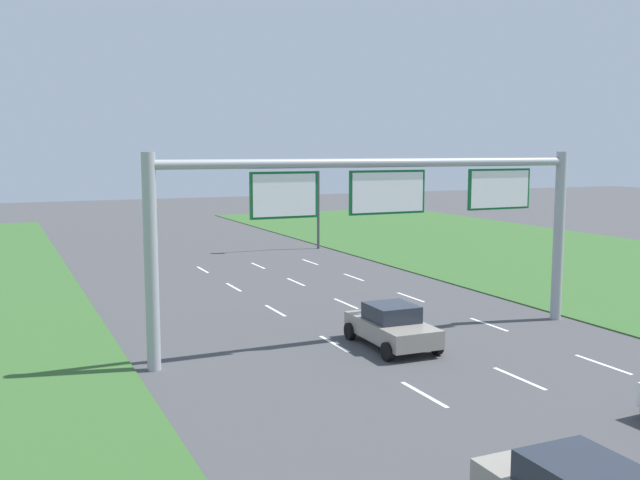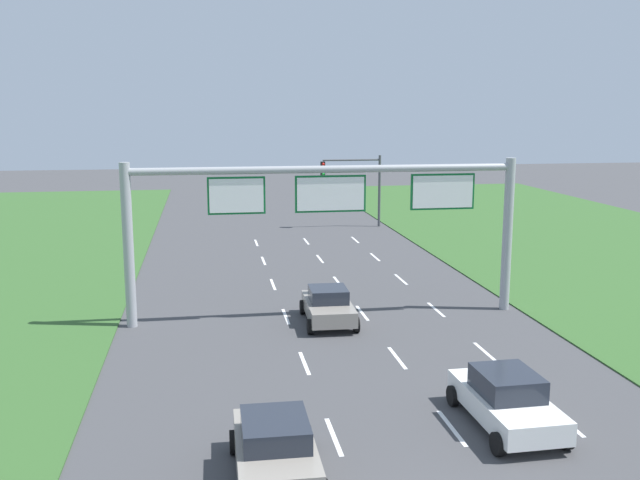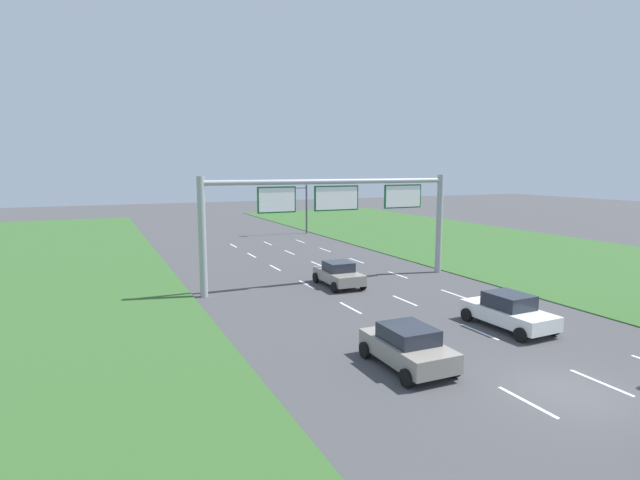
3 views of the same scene
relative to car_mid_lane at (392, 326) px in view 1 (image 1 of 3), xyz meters
The scene contains 5 objects.
lane_dashes_inner_left 8.02m from the car_mid_lane, 102.43° to the right, with size 0.14×56.40×0.01m.
lane_dashes_inner_right 8.04m from the car_mid_lane, 77.15° to the right, with size 0.14×56.40×0.01m.
car_mid_lane is the anchor object (origin of this frame).
sign_gantry 4.26m from the car_mid_lane, 73.01° to the left, with size 17.24×0.44×7.00m.
traffic_light_mast 25.69m from the car_mid_lane, 75.40° to the left, with size 4.76×0.49×5.60m.
Camera 1 is at (-12.84, -4.90, 7.05)m, focal length 40.00 mm.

